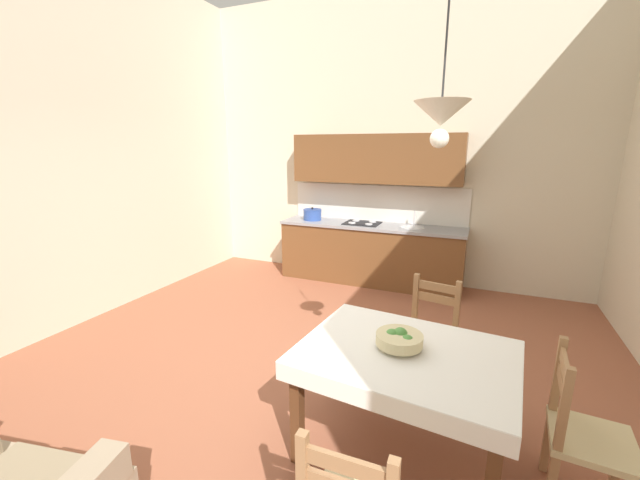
# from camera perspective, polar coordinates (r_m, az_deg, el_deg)

# --- Properties ---
(ground_plane) EXTENTS (6.34, 6.52, 0.10)m
(ground_plane) POSITION_cam_1_polar(r_m,az_deg,el_deg) (3.71, -2.44, -20.10)
(ground_plane) COLOR #99563D
(wall_back) EXTENTS (6.34, 0.12, 4.21)m
(wall_back) POSITION_cam_1_polar(r_m,az_deg,el_deg) (5.95, 10.31, 14.34)
(wall_back) COLOR beige
(wall_back) RESTS_ON ground_plane
(wall_left) EXTENTS (0.12, 6.52, 4.21)m
(wall_left) POSITION_cam_1_polar(r_m,az_deg,el_deg) (5.10, -34.85, 12.33)
(wall_left) COLOR beige
(wall_left) RESTS_ON ground_plane
(kitchen_cabinetry) EXTENTS (2.73, 0.63, 2.20)m
(kitchen_cabinetry) POSITION_cam_1_polar(r_m,az_deg,el_deg) (5.78, 7.64, 1.99)
(kitchen_cabinetry) COLOR brown
(kitchen_cabinetry) RESTS_ON ground_plane
(dining_table) EXTENTS (1.41, 1.11, 0.75)m
(dining_table) POSITION_cam_1_polar(r_m,az_deg,el_deg) (2.65, 12.58, -18.17)
(dining_table) COLOR #56331C
(dining_table) RESTS_ON ground_plane
(dining_chair_kitchen_side) EXTENTS (0.48, 0.48, 0.93)m
(dining_chair_kitchen_side) POSITION_cam_1_polar(r_m,az_deg,el_deg) (3.49, 15.93, -13.63)
(dining_chair_kitchen_side) COLOR #D1BC89
(dining_chair_kitchen_side) RESTS_ON ground_plane
(dining_chair_window_side) EXTENTS (0.45, 0.45, 0.93)m
(dining_chair_window_side) POSITION_cam_1_polar(r_m,az_deg,el_deg) (2.81, 34.62, -22.95)
(dining_chair_window_side) COLOR #D1BC89
(dining_chair_window_side) RESTS_ON ground_plane
(fruit_bowl) EXTENTS (0.30, 0.30, 0.12)m
(fruit_bowl) POSITION_cam_1_polar(r_m,az_deg,el_deg) (2.59, 11.75, -14.27)
(fruit_bowl) COLOR beige
(fruit_bowl) RESTS_ON dining_table
(pendant_lamp) EXTENTS (0.32, 0.32, 0.81)m
(pendant_lamp) POSITION_cam_1_polar(r_m,az_deg,el_deg) (2.40, 17.61, 17.33)
(pendant_lamp) COLOR black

